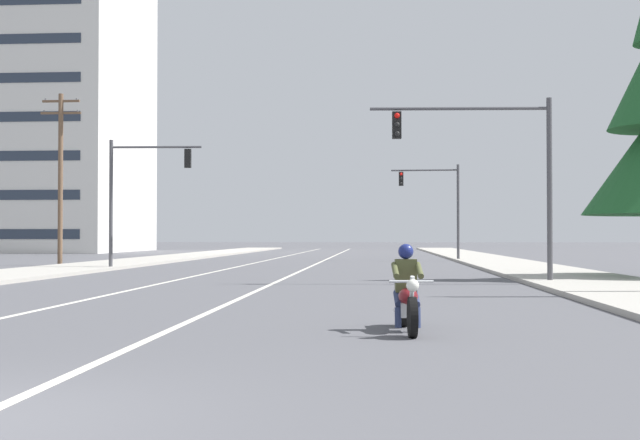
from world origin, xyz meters
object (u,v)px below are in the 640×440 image
at_px(traffic_signal_mid_right, 439,198).
at_px(utility_pole_left_near, 61,173).
at_px(traffic_signal_near_left, 137,184).
at_px(traffic_signal_near_right, 496,159).
at_px(motorcycle_with_rider, 407,296).
at_px(apartment_building_far_left_block, 34,95).

bearing_deg(traffic_signal_mid_right, utility_pole_left_near, -155.90).
xyz_separation_m(traffic_signal_near_left, utility_pole_left_near, (-5.78, 4.98, 0.98)).
bearing_deg(traffic_signal_near_right, utility_pole_left_near, 143.72).
bearing_deg(traffic_signal_mid_right, motorcycle_with_rider, -95.09).
bearing_deg(motorcycle_with_rider, traffic_signal_mid_right, 84.91).
bearing_deg(traffic_signal_near_right, traffic_signal_mid_right, 90.00).
xyz_separation_m(utility_pole_left_near, apartment_building_far_left_block, (-18.10, 37.50, 11.13)).
height_order(motorcycle_with_rider, utility_pole_left_near, utility_pole_left_near).
distance_m(motorcycle_with_rider, traffic_signal_near_right, 14.45).
relative_size(motorcycle_with_rider, traffic_signal_mid_right, 0.35).
bearing_deg(motorcycle_with_rider, apartment_building_far_left_block, 118.29).
bearing_deg(apartment_building_far_left_block, utility_pole_left_near, -64.24).
bearing_deg(traffic_signal_near_left, apartment_building_far_left_block, 119.34).
distance_m(motorcycle_with_rider, utility_pole_left_near, 34.40).
bearing_deg(traffic_signal_near_right, motorcycle_with_rider, -104.22).
bearing_deg(traffic_signal_mid_right, apartment_building_far_left_block, 144.50).
bearing_deg(traffic_signal_near_right, traffic_signal_near_left, 145.56).
bearing_deg(utility_pole_left_near, apartment_building_far_left_block, 115.76).
bearing_deg(traffic_signal_mid_right, traffic_signal_near_right, -90.00).
bearing_deg(traffic_signal_near_left, traffic_signal_near_right, -34.44).
relative_size(traffic_signal_near_left, traffic_signal_mid_right, 1.00).
xyz_separation_m(motorcycle_with_rider, utility_pole_left_near, (-17.75, 29.12, 4.47)).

